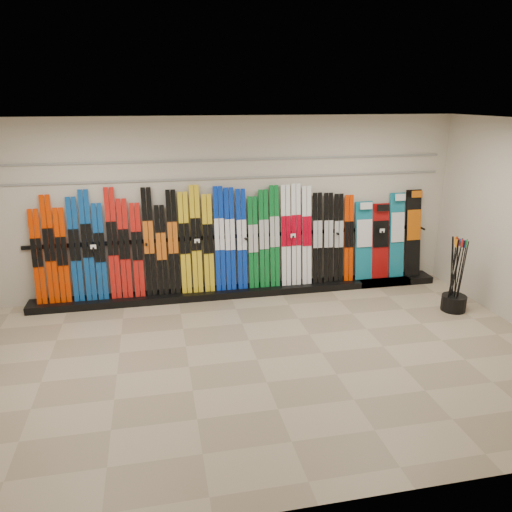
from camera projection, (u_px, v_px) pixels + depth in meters
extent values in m
plane|color=gray|center=(257.00, 360.00, 6.52)|extent=(8.00, 8.00, 0.00)
plane|color=beige|center=(227.00, 208.00, 8.40)|extent=(8.00, 0.00, 8.00)
plane|color=silver|center=(257.00, 123.00, 5.61)|extent=(8.00, 8.00, 0.00)
cube|color=black|center=(243.00, 291.00, 8.67)|extent=(8.00, 0.40, 0.12)
cube|color=red|center=(37.00, 257.00, 7.83)|extent=(0.17, 0.19, 1.52)
cube|color=red|center=(50.00, 250.00, 7.84)|extent=(0.17, 0.22, 1.73)
cube|color=red|center=(62.00, 256.00, 7.90)|extent=(0.17, 0.19, 1.52)
cube|color=navy|center=(75.00, 250.00, 7.92)|extent=(0.17, 0.21, 1.68)
cube|color=navy|center=(88.00, 246.00, 7.95)|extent=(0.17, 0.23, 1.79)
cube|color=navy|center=(100.00, 252.00, 8.01)|extent=(0.17, 0.20, 1.57)
cube|color=red|center=(113.00, 244.00, 8.02)|extent=(0.17, 0.23, 1.81)
cube|color=red|center=(125.00, 249.00, 8.08)|extent=(0.17, 0.21, 1.62)
cube|color=red|center=(137.00, 251.00, 8.12)|extent=(0.17, 0.20, 1.55)
cube|color=black|center=(149.00, 243.00, 8.14)|extent=(0.17, 0.23, 1.79)
cube|color=black|center=(162.00, 251.00, 8.20)|extent=(0.17, 0.19, 1.50)
cube|color=black|center=(173.00, 243.00, 8.22)|extent=(0.17, 0.22, 1.74)
cube|color=yellow|center=(185.00, 243.00, 8.26)|extent=(0.17, 0.21, 1.69)
cube|color=yellow|center=(196.00, 240.00, 8.28)|extent=(0.17, 0.23, 1.80)
cube|color=yellow|center=(208.00, 244.00, 8.34)|extent=(0.17, 0.21, 1.64)
cube|color=#0A32B9|center=(219.00, 239.00, 8.36)|extent=(0.17, 0.22, 1.76)
cube|color=#0A32B9|center=(230.00, 240.00, 8.40)|extent=(0.17, 0.22, 1.74)
cube|color=#0A32B9|center=(242.00, 240.00, 8.44)|extent=(0.17, 0.22, 1.71)
cube|color=#0D702B|center=(253.00, 243.00, 8.49)|extent=(0.17, 0.20, 1.58)
cube|color=#0D702B|center=(264.00, 239.00, 8.52)|extent=(0.17, 0.21, 1.68)
cube|color=#0D702B|center=(275.00, 237.00, 8.55)|extent=(0.17, 0.22, 1.75)
cube|color=white|center=(286.00, 236.00, 8.59)|extent=(0.17, 0.22, 1.75)
cube|color=white|center=(296.00, 235.00, 8.62)|extent=(0.17, 0.22, 1.76)
cube|color=white|center=(307.00, 236.00, 8.67)|extent=(0.17, 0.22, 1.71)
cube|color=black|center=(317.00, 239.00, 8.72)|extent=(0.17, 0.20, 1.60)
cube|color=black|center=(328.00, 238.00, 8.76)|extent=(0.17, 0.20, 1.59)
cube|color=black|center=(339.00, 238.00, 8.80)|extent=(0.17, 0.20, 1.56)
cube|color=red|center=(349.00, 239.00, 8.84)|extent=(0.17, 0.20, 1.53)
cube|color=#14728C|center=(364.00, 241.00, 8.94)|extent=(0.32, 0.22, 1.40)
cube|color=#990C0C|center=(380.00, 241.00, 9.01)|extent=(0.33, 0.21, 1.35)
cube|color=#14728C|center=(397.00, 235.00, 9.05)|extent=(0.28, 0.24, 1.53)
cube|color=black|center=(413.00, 233.00, 9.11)|extent=(0.30, 0.24, 1.57)
cylinder|color=black|center=(454.00, 303.00, 8.00)|extent=(0.39, 0.39, 0.25)
cylinder|color=black|center=(458.00, 276.00, 7.79)|extent=(0.03, 0.11, 1.18)
cylinder|color=black|center=(451.00, 273.00, 7.92)|extent=(0.05, 0.13, 1.18)
cylinder|color=black|center=(460.00, 276.00, 7.78)|extent=(0.16, 0.11, 1.17)
cylinder|color=black|center=(453.00, 272.00, 7.98)|extent=(0.05, 0.03, 1.18)
cylinder|color=black|center=(454.00, 275.00, 7.82)|extent=(0.11, 0.10, 1.18)
cylinder|color=black|center=(452.00, 276.00, 7.79)|extent=(0.08, 0.03, 1.18)
cylinder|color=black|center=(455.00, 274.00, 7.86)|extent=(0.10, 0.04, 1.18)
cylinder|color=black|center=(462.00, 276.00, 7.78)|extent=(0.04, 0.15, 1.17)
cylinder|color=black|center=(453.00, 272.00, 7.95)|extent=(0.12, 0.10, 1.18)
cylinder|color=black|center=(456.00, 274.00, 7.88)|extent=(0.09, 0.02, 1.18)
cube|color=gray|center=(226.00, 178.00, 8.23)|extent=(7.60, 0.02, 0.03)
cube|color=gray|center=(226.00, 160.00, 8.14)|extent=(7.60, 0.02, 0.03)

